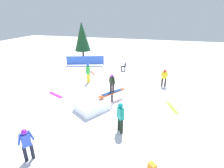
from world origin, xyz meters
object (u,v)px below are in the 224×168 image
at_px(bystander_yellow, 164,77).
at_px(bystander_blue, 27,143).
at_px(loose_snowboard_lime, 172,108).
at_px(backpack_on_snow, 152,167).
at_px(loose_snowboard_coral, 92,73).
at_px(bystander_green, 88,72).
at_px(main_rider_on_rail, 112,84).
at_px(pine_tree_near, 82,36).
at_px(bystander_teal, 120,116).
at_px(rail_feature, 112,94).
at_px(folding_chair, 124,67).
at_px(loose_snowboard_magenta, 56,95).

height_order(bystander_yellow, bystander_blue, bystander_blue).
relative_size(loose_snowboard_lime, backpack_on_snow, 4.26).
bearing_deg(loose_snowboard_lime, loose_snowboard_coral, 34.32).
relative_size(loose_snowboard_lime, loose_snowboard_coral, 1.02).
relative_size(bystander_green, bystander_yellow, 1.17).
xyz_separation_m(main_rider_on_rail, bystander_blue, (-5.73, 1.86, -0.46)).
relative_size(bystander_blue, pine_tree_near, 0.32).
bearing_deg(bystander_green, bystander_yellow, -80.82).
bearing_deg(loose_snowboard_coral, bystander_teal, 170.43).
relative_size(bystander_green, bystander_teal, 1.03).
distance_m(bystander_blue, loose_snowboard_lime, 8.31).
xyz_separation_m(bystander_green, loose_snowboard_lime, (-2.63, -6.78, -0.92)).
bearing_deg(bystander_teal, rail_feature, 163.70).
distance_m(bystander_blue, folding_chair, 12.57).
bearing_deg(bystander_teal, main_rider_on_rail, 163.70).
distance_m(loose_snowboard_lime, backpack_on_snow, 5.23).
xyz_separation_m(rail_feature, bystander_green, (2.84, 2.89, 0.36)).
height_order(rail_feature, bystander_teal, bystander_teal).
relative_size(bystander_yellow, folding_chair, 1.62).
bearing_deg(loose_snowboard_coral, bystander_yellow, -143.17).
height_order(bystander_teal, loose_snowboard_lime, bystander_teal).
height_order(bystander_green, loose_snowboard_magenta, bystander_green).
bearing_deg(pine_tree_near, backpack_on_snow, -147.54).
relative_size(bystander_yellow, loose_snowboard_coral, 1.00).
relative_size(loose_snowboard_lime, pine_tree_near, 0.32).
height_order(bystander_blue, pine_tree_near, pine_tree_near).
relative_size(bystander_yellow, pine_tree_near, 0.31).
xyz_separation_m(bystander_green, loose_snowboard_coral, (2.47, 0.68, -0.92)).
relative_size(rail_feature, bystander_teal, 1.19).
xyz_separation_m(bystander_blue, loose_snowboard_magenta, (5.57, 2.37, -0.82)).
xyz_separation_m(rail_feature, backpack_on_snow, (-4.94, -2.98, -0.40)).
xyz_separation_m(bystander_green, bystander_teal, (-5.79, -4.16, -0.03)).
relative_size(main_rider_on_rail, bystander_blue, 0.95).
bearing_deg(bystander_yellow, loose_snowboard_coral, 157.63).
xyz_separation_m(bystander_green, loose_snowboard_magenta, (-3.00, 1.33, -0.92)).
distance_m(main_rider_on_rail, bystander_blue, 6.05).
relative_size(rail_feature, bystander_blue, 1.30).
bearing_deg(main_rider_on_rail, loose_snowboard_magenta, 128.93).
distance_m(bystander_yellow, backpack_on_snow, 8.66).
bearing_deg(pine_tree_near, loose_snowboard_coral, -147.74).
bearing_deg(main_rider_on_rail, bystander_teal, -120.12).
bearing_deg(main_rider_on_rail, folding_chair, 42.34).
bearing_deg(bystander_yellow, bystander_green, 178.73).
distance_m(bystander_green, loose_snowboard_coral, 2.72).
bearing_deg(loose_snowboard_coral, folding_chair, -103.12).
distance_m(bystander_yellow, loose_snowboard_lime, 3.62).
distance_m(rail_feature, loose_snowboard_lime, 3.93).
xyz_separation_m(bystander_yellow, folding_chair, (3.08, 3.97, -0.39)).
xyz_separation_m(main_rider_on_rail, bystander_green, (2.84, 2.89, -0.36)).
distance_m(loose_snowboard_magenta, loose_snowboard_coral, 5.51).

